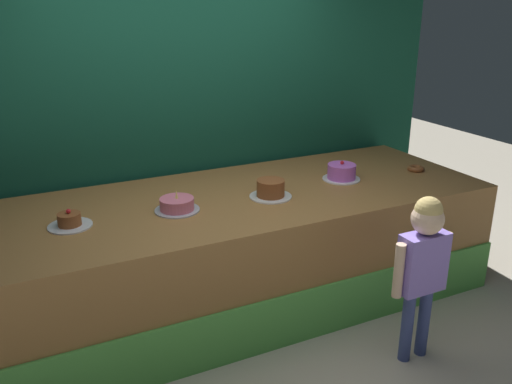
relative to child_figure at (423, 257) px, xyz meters
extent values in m
plane|color=#BCB29E|center=(-0.86, 0.47, -0.71)|extent=(12.00, 12.00, 0.00)
cube|color=#9E6B38|center=(-0.86, 1.14, -0.29)|extent=(4.02, 1.35, 0.85)
cube|color=#59B24C|center=(-0.86, 0.46, -0.52)|extent=(4.02, 0.02, 0.38)
cube|color=#144C38|center=(-0.86, 1.92, 0.73)|extent=(4.76, 0.08, 2.87)
cylinder|color=#3F4C8C|center=(-0.07, 0.00, -0.47)|extent=(0.08, 0.08, 0.49)
cylinder|color=#3F4C8C|center=(0.07, 0.00, -0.47)|extent=(0.08, 0.08, 0.49)
cube|color=#8C72D8|center=(0.00, 0.00, -0.03)|extent=(0.30, 0.14, 0.38)
cylinder|color=beige|center=(-0.18, 0.00, -0.05)|extent=(0.06, 0.06, 0.35)
cylinder|color=beige|center=(0.18, 0.00, -0.05)|extent=(0.06, 0.06, 0.35)
sphere|color=beige|center=(0.00, 0.00, 0.25)|extent=(0.20, 0.20, 0.20)
sphere|color=tan|center=(0.00, 0.00, 0.31)|extent=(0.17, 0.17, 0.17)
torus|color=brown|center=(0.85, 1.03, 0.16)|extent=(0.14, 0.14, 0.04)
cylinder|color=silver|center=(-1.88, 1.09, 0.15)|extent=(0.27, 0.27, 0.01)
cylinder|color=brown|center=(-1.88, 1.09, 0.19)|extent=(0.14, 0.14, 0.08)
sphere|color=red|center=(-1.88, 1.09, 0.24)|extent=(0.03, 0.03, 0.03)
cylinder|color=silver|center=(-1.20, 1.05, 0.15)|extent=(0.30, 0.30, 0.01)
cylinder|color=pink|center=(-1.20, 1.05, 0.19)|extent=(0.23, 0.23, 0.08)
cone|color=#F2E566|center=(-1.20, 1.05, 0.26)|extent=(0.02, 0.02, 0.06)
cylinder|color=white|center=(-0.52, 1.01, 0.15)|extent=(0.30, 0.30, 0.01)
cylinder|color=brown|center=(-0.52, 1.01, 0.21)|extent=(0.20, 0.20, 0.12)
cylinder|color=white|center=(0.16, 1.12, 0.15)|extent=(0.29, 0.29, 0.01)
cylinder|color=#CC66D8|center=(0.16, 1.12, 0.21)|extent=(0.22, 0.22, 0.11)
sphere|color=red|center=(0.16, 1.12, 0.28)|extent=(0.03, 0.03, 0.03)
camera|label=1|loc=(-2.20, -2.18, 1.47)|focal=37.68mm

